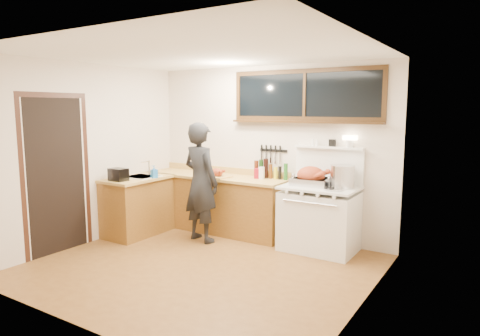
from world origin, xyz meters
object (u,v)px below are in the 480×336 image
Objects in this scene: man at (201,182)px; roast_turkey at (311,178)px; vintage_stove at (320,217)px; cutting_board at (217,174)px.

roast_turkey is at bearing 19.73° from man.
man reaches higher than roast_turkey.
man is at bearing -162.14° from vintage_stove.
cutting_board is (-0.00, 0.41, 0.07)m from man.
cutting_board is at bearing -175.22° from roast_turkey.
man reaches higher than vintage_stove.
man is at bearing -160.27° from roast_turkey.
man is 4.01× the size of cutting_board.
cutting_board is at bearing 90.42° from man.
man reaches higher than cutting_board.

